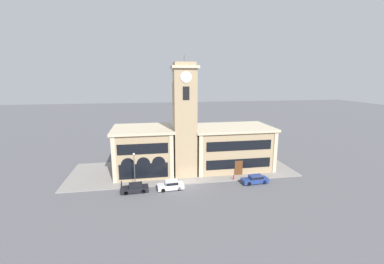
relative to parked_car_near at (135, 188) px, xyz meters
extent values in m
plane|color=#56565B|center=(8.82, 1.45, -0.70)|extent=(300.00, 300.00, 0.00)
cube|color=gray|center=(8.82, 8.43, -0.63)|extent=(42.22, 13.96, 0.15)
cube|color=tan|center=(8.82, 5.90, 8.92)|extent=(3.91, 3.91, 19.24)
cube|color=beige|center=(8.82, 5.90, 18.77)|extent=(4.61, 4.61, 0.45)
cube|color=tan|center=(8.82, 5.90, 19.29)|extent=(3.59, 3.59, 0.60)
cylinder|color=#4C4C51|center=(8.82, 5.90, 20.19)|extent=(0.10, 0.10, 1.20)
cylinder|color=silver|center=(8.82, 3.89, 17.11)|extent=(1.87, 0.10, 1.87)
cylinder|color=black|center=(8.82, 3.82, 17.11)|extent=(0.15, 0.04, 0.15)
cylinder|color=silver|center=(6.82, 5.90, 17.11)|extent=(0.10, 1.87, 1.87)
cylinder|color=black|center=(6.75, 5.90, 17.11)|extent=(0.04, 0.15, 0.15)
cube|color=black|center=(8.82, 3.90, 14.47)|extent=(1.09, 0.10, 2.20)
cube|color=tan|center=(1.37, 8.68, 3.40)|extent=(10.41, 9.47, 8.20)
cube|color=beige|center=(1.37, 8.68, 7.73)|extent=(11.11, 10.17, 0.45)
cube|color=beige|center=(-3.49, 3.88, 3.40)|extent=(0.70, 0.16, 8.20)
cube|color=beige|center=(6.22, 3.88, 3.40)|extent=(0.70, 0.16, 8.20)
cube|color=black|center=(1.37, 3.90, 5.20)|extent=(8.54, 0.10, 1.80)
cube|color=black|center=(1.37, 3.90, 1.27)|extent=(8.33, 0.10, 2.63)
cylinder|color=black|center=(-1.24, 3.89, 2.58)|extent=(2.29, 0.06, 2.29)
cylinder|color=black|center=(1.37, 3.89, 2.58)|extent=(2.29, 0.06, 2.29)
cylinder|color=black|center=(3.97, 3.89, 2.58)|extent=(2.29, 0.06, 2.29)
cube|color=tan|center=(18.51, 8.68, 3.25)|extent=(14.86, 9.47, 7.91)
cube|color=beige|center=(18.51, 8.68, 7.43)|extent=(15.56, 10.17, 0.45)
cube|color=beige|center=(11.43, 3.88, 3.25)|extent=(0.70, 0.16, 7.91)
cube|color=beige|center=(25.58, 3.88, 3.25)|extent=(0.70, 0.16, 7.91)
cube|color=black|center=(18.51, 3.90, 4.99)|extent=(12.18, 0.10, 1.74)
cube|color=#5B3319|center=(18.51, 3.89, 0.72)|extent=(1.50, 0.12, 2.85)
cube|color=black|center=(18.51, 3.90, 1.57)|extent=(12.18, 0.10, 1.77)
cube|color=black|center=(-0.06, 0.00, -0.19)|extent=(4.39, 2.13, 0.67)
cube|color=black|center=(0.11, 0.01, 0.39)|extent=(2.16, 1.80, 0.49)
cube|color=black|center=(0.11, 0.01, 0.39)|extent=(2.08, 1.83, 0.37)
cylinder|color=black|center=(-1.33, -0.90, -0.38)|extent=(0.66, 0.26, 0.65)
cylinder|color=black|center=(-1.43, 0.72, -0.38)|extent=(0.66, 0.26, 0.65)
cylinder|color=black|center=(1.32, -0.73, -0.38)|extent=(0.66, 0.26, 0.65)
cylinder|color=black|center=(1.21, 0.90, -0.38)|extent=(0.66, 0.26, 0.65)
cube|color=silver|center=(5.62, 0.00, -0.17)|extent=(4.31, 2.09, 0.71)
cube|color=silver|center=(5.79, 0.01, 0.48)|extent=(2.12, 1.77, 0.59)
cube|color=black|center=(5.79, 0.01, 0.48)|extent=(2.04, 1.80, 0.44)
cylinder|color=black|center=(4.37, -0.89, -0.38)|extent=(0.67, 0.26, 0.66)
cylinder|color=black|center=(4.27, 0.71, -0.38)|extent=(0.67, 0.26, 0.66)
cylinder|color=black|center=(6.97, -0.72, -0.38)|extent=(0.67, 0.26, 0.66)
cylinder|color=black|center=(6.87, 0.88, -0.38)|extent=(0.67, 0.26, 0.66)
cube|color=navy|center=(20.03, 0.00, -0.16)|extent=(4.65, 2.01, 0.69)
cube|color=navy|center=(20.21, 0.01, 0.43)|extent=(2.28, 1.69, 0.51)
cube|color=black|center=(20.21, 0.01, 0.43)|extent=(2.20, 1.72, 0.38)
cylinder|color=black|center=(18.67, -0.84, -0.35)|extent=(0.72, 0.27, 0.71)
cylinder|color=black|center=(18.57, 0.65, -0.35)|extent=(0.72, 0.27, 0.71)
cylinder|color=black|center=(21.49, -0.66, -0.35)|extent=(0.72, 0.27, 0.71)
cylinder|color=black|center=(21.39, 0.84, -0.35)|extent=(0.72, 0.27, 0.71)
cylinder|color=#4C4C51|center=(-0.04, 1.85, 2.12)|extent=(0.12, 0.12, 5.35)
sphere|color=silver|center=(-0.04, 1.85, 4.98)|extent=(0.36, 0.36, 0.36)
cylinder|color=black|center=(-2.24, 1.99, -0.10)|extent=(0.18, 0.18, 0.90)
sphere|color=black|center=(-2.24, 1.99, 0.43)|extent=(0.16, 0.16, 0.16)
cylinder|color=red|center=(16.90, 1.86, -0.20)|extent=(0.22, 0.22, 0.70)
sphere|color=red|center=(16.90, 1.86, 0.22)|extent=(0.19, 0.19, 0.19)
camera|label=1|loc=(2.40, -38.71, 16.96)|focal=24.00mm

